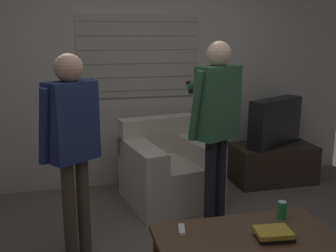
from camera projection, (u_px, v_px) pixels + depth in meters
The scene contains 10 objects.
wall_back at pixel (142, 75), 4.49m from camera, with size 5.20×0.08×2.55m.
armchair_beige at pixel (168, 169), 4.15m from camera, with size 1.00×1.00×0.85m.
coffee_table at pixel (248, 243), 2.53m from camera, with size 1.18×0.67×0.46m.
tv_stand at pixel (273, 163), 4.71m from camera, with size 0.96×0.52×0.45m.
tv at pixel (275, 122), 4.60m from camera, with size 0.78×0.54×0.56m.
person_left_standing at pixel (71, 133), 2.96m from camera, with size 0.48×0.79×1.60m.
person_right_standing at pixel (216, 113), 3.42m from camera, with size 0.52×0.82×1.68m.
book_stack at pixel (274, 234), 2.50m from camera, with size 0.26×0.19×0.06m.
soda_can at pixel (282, 210), 2.78m from camera, with size 0.07×0.07×0.13m.
spare_remote at pixel (182, 230), 2.60m from camera, with size 0.07×0.14×0.02m.
Camera 1 is at (-0.78, -2.41, 1.73)m, focal length 42.00 mm.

